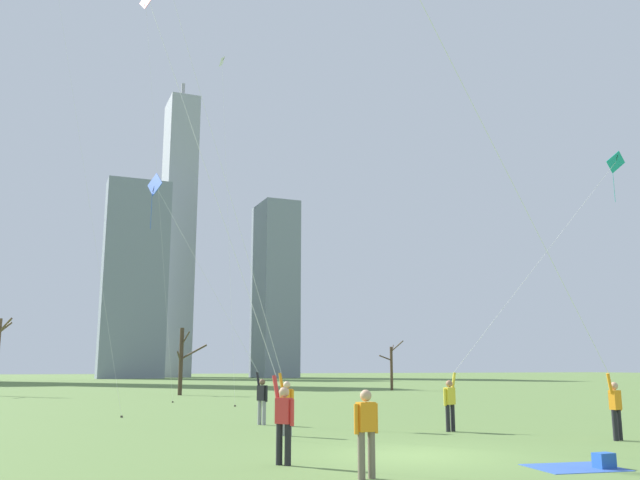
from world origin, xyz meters
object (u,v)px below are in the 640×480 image
kite_flyer_foreground_left_yellow (261,315)px  bare_tree_far_right_edge (182,360)px  kite_flyer_midfield_left_purple (576,326)px  bystander_watching_nearby (366,429)px  picnic_spot (592,463)px  distant_kite_drifting_right_white (223,98)px  kite_flyer_foreground_right_orange (236,275)px  bare_tree_right_of_center (392,366)px  kite_flyer_midfield_right_blue (243,360)px  distant_kite_drifting_left_red (147,26)px  kite_flyer_midfield_center_teal (482,355)px

kite_flyer_foreground_left_yellow → bare_tree_far_right_edge: 30.48m
kite_flyer_foreground_left_yellow → kite_flyer_midfield_left_purple: kite_flyer_foreground_left_yellow is taller
kite_flyer_midfield_left_purple → bystander_watching_nearby: size_ratio=9.47×
picnic_spot → distant_kite_drifting_right_white: bearing=93.0°
kite_flyer_foreground_right_orange → kite_flyer_midfield_left_purple: kite_flyer_foreground_right_orange is taller
kite_flyer_midfield_left_purple → bare_tree_right_of_center: (16.24, 40.21, -0.93)m
bystander_watching_nearby → bare_tree_right_of_center: bare_tree_right_of_center is taller
kite_flyer_foreground_right_orange → kite_flyer_midfield_left_purple: 9.06m
distant_kite_drifting_right_white → bare_tree_far_right_edge: distant_kite_drifting_right_white is taller
bare_tree_right_of_center → kite_flyer_midfield_right_blue: bearing=-127.0°
distant_kite_drifting_left_red → kite_flyer_midfield_center_teal: bearing=-69.1°
kite_flyer_foreground_right_orange → bare_tree_far_right_edge: kite_flyer_foreground_right_orange is taller
kite_flyer_foreground_right_orange → distant_kite_drifting_left_red: (0.92, 27.76, 20.59)m
bare_tree_far_right_edge → kite_flyer_midfield_center_teal: bearing=-82.1°
bare_tree_far_right_edge → bystander_watching_nearby: bearing=-95.9°
bystander_watching_nearby → distant_kite_drifting_right_white: size_ratio=0.08×
kite_flyer_midfield_right_blue → picnic_spot: 13.98m
distant_kite_drifting_right_white → bare_tree_right_of_center: bearing=38.8°
kite_flyer_foreground_left_yellow → bystander_watching_nearby: size_ratio=12.79×
distant_kite_drifting_right_white → bare_tree_right_of_center: size_ratio=4.87×
kite_flyer_foreground_right_orange → kite_flyer_midfield_center_teal: bearing=23.0°
picnic_spot → bare_tree_right_of_center: (18.63, 42.91, 2.08)m
kite_flyer_midfield_center_teal → bare_tree_right_of_center: kite_flyer_midfield_center_teal is taller
kite_flyer_foreground_left_yellow → picnic_spot: 10.75m
kite_flyer_midfield_right_blue → bare_tree_far_right_edge: kite_flyer_midfield_right_blue is taller
kite_flyer_midfield_right_blue → kite_flyer_midfield_left_purple: size_ratio=0.67×
distant_kite_drifting_left_red → kite_flyer_foreground_right_orange: bearing=-91.9°
picnic_spot → bare_tree_far_right_edge: 39.56m
kite_flyer_foreground_left_yellow → kite_flyer_midfield_right_blue: 4.38m
kite_flyer_midfield_right_blue → bare_tree_far_right_edge: (2.78, 26.16, 0.28)m
kite_flyer_midfield_right_blue → kite_flyer_midfield_left_purple: bearing=-60.3°
kite_flyer_midfield_center_teal → picnic_spot: size_ratio=6.23×
kite_flyer_midfield_right_blue → distant_kite_drifting_left_red: size_ratio=0.38×
bystander_watching_nearby → distant_kite_drifting_left_red: 39.37m
bystander_watching_nearby → picnic_spot: size_ratio=0.81×
bare_tree_right_of_center → bare_tree_far_right_edge: bare_tree_far_right_edge is taller
kite_flyer_midfield_center_teal → bystander_watching_nearby: size_ratio=7.66×
kite_flyer_midfield_right_blue → bystander_watching_nearby: 12.90m
kite_flyer_foreground_right_orange → distant_kite_drifting_left_red: size_ratio=0.81×
kite_flyer_midfield_right_blue → kite_flyer_foreground_left_yellow: bearing=-98.2°
distant_kite_drifting_left_red → distant_kite_drifting_right_white: 9.20m
kite_flyer_foreground_right_orange → distant_kite_drifting_right_white: bearing=77.4°
kite_flyer_foreground_right_orange → picnic_spot: (6.50, -4.09, -4.10)m
kite_flyer_midfield_left_purple → bystander_watching_nearby: (-7.27, -2.15, -2.20)m
kite_flyer_midfield_left_purple → distant_kite_drifting_left_red: size_ratio=0.56×
kite_flyer_foreground_right_orange → bare_tree_right_of_center: (25.13, 38.82, -2.02)m
kite_flyer_midfield_left_purple → bare_tree_right_of_center: 43.38m
kite_flyer_midfield_left_purple → picnic_spot: kite_flyer_midfield_left_purple is taller
kite_flyer_foreground_left_yellow → kite_flyer_midfield_left_purple: 9.31m
kite_flyer_foreground_left_yellow → distant_kite_drifting_right_white: bearing=80.8°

